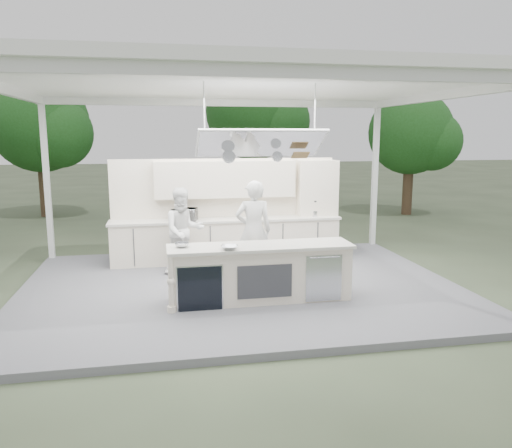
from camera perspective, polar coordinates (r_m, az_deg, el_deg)
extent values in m
plane|color=#4D5A3E|center=(9.44, -1.78, -7.64)|extent=(90.00, 90.00, 0.00)
cube|color=#5D5D62|center=(9.42, -1.78, -7.30)|extent=(8.00, 6.00, 0.12)
cube|color=white|center=(12.96, 13.42, 5.28)|extent=(0.12, 0.12, 3.70)
cube|color=white|center=(12.08, -22.79, 4.44)|extent=(0.12, 0.12, 3.70)
cube|color=white|center=(9.04, -1.91, 15.84)|extent=(8.20, 6.20, 0.16)
cube|color=white|center=(6.19, 2.47, 17.02)|extent=(8.00, 0.12, 0.16)
cube|color=white|center=(11.89, -4.15, 13.66)|extent=(8.00, 0.12, 0.16)
cube|color=white|center=(10.37, 20.56, 13.59)|extent=(0.12, 6.00, 0.16)
cube|color=white|center=(8.14, 0.54, 9.22)|extent=(2.00, 0.71, 0.43)
cube|color=white|center=(8.14, 0.54, 9.22)|extent=(2.06, 0.76, 0.46)
cylinder|color=white|center=(8.02, -5.93, 12.55)|extent=(0.02, 0.02, 0.95)
cylinder|color=white|center=(8.37, 6.74, 12.43)|extent=(0.02, 0.02, 0.95)
cylinder|color=silver|center=(8.21, -3.13, 7.68)|extent=(0.22, 0.14, 0.21)
cylinder|color=silver|center=(8.31, 2.45, 7.71)|extent=(0.18, 0.12, 0.18)
cube|color=olive|center=(8.43, 5.09, 7.85)|extent=(0.28, 0.18, 0.12)
cube|color=white|center=(8.46, 0.51, -5.71)|extent=(3.00, 0.70, 0.90)
cube|color=beige|center=(8.34, 0.52, -2.57)|extent=(3.10, 0.78, 0.05)
cylinder|color=white|center=(7.97, -9.69, -6.79)|extent=(0.11, 0.11, 0.92)
cube|color=black|center=(8.01, -6.43, -7.36)|extent=(0.70, 0.04, 0.72)
cube|color=silver|center=(8.01, -6.42, -7.37)|extent=(0.74, 0.03, 0.72)
cube|color=#323337|center=(8.13, 1.01, -6.59)|extent=(0.90, 0.02, 0.55)
cube|color=silver|center=(8.38, 7.76, -6.16)|extent=(0.62, 0.02, 0.78)
cube|color=white|center=(11.11, -3.34, -1.90)|extent=(5.00, 0.65, 0.90)
cube|color=beige|center=(11.02, -3.37, 0.52)|extent=(5.08, 0.72, 0.05)
cube|color=white|center=(11.29, -3.58, 1.77)|extent=(5.00, 0.10, 2.25)
cube|color=white|center=(11.08, -3.53, 5.13)|extent=(3.10, 0.38, 0.80)
cube|color=white|center=(11.51, 6.96, 4.01)|extent=(0.90, 0.45, 1.30)
cube|color=olive|center=(11.51, 6.96, 4.01)|extent=(0.84, 0.40, 0.03)
cylinder|color=silver|center=(11.42, 6.64, 1.24)|extent=(0.20, 0.20, 0.12)
cylinder|color=black|center=(11.39, 6.66, 2.03)|extent=(0.17, 0.17, 0.20)
cylinder|color=black|center=(11.53, 8.30, 1.23)|extent=(0.16, 0.16, 0.10)
cone|color=black|center=(11.50, 8.32, 2.07)|extent=(0.14, 0.14, 0.24)
cylinder|color=#4E3E27|center=(19.40, -23.03, 3.89)|extent=(0.36, 0.36, 2.10)
sphere|color=#1F561F|center=(19.32, -23.49, 10.50)|extent=(3.40, 3.40, 3.40)
sphere|color=#1F561F|center=(18.68, -21.69, 9.62)|extent=(2.38, 2.38, 2.38)
cylinder|color=#4E3E27|center=(21.30, -0.25, 5.64)|extent=(0.36, 0.36, 2.45)
sphere|color=#1F561F|center=(21.26, -0.25, 12.71)|extent=(4.00, 4.00, 4.00)
sphere|color=#1F561F|center=(20.83, 2.27, 11.66)|extent=(2.80, 2.80, 2.80)
cylinder|color=#4E3E27|center=(19.18, 16.93, 3.93)|extent=(0.36, 0.36, 1.92)
sphere|color=#1F561F|center=(19.08, 17.24, 9.94)|extent=(3.00, 3.00, 3.00)
sphere|color=#1F561F|center=(18.98, 19.45, 8.92)|extent=(2.10, 2.10, 2.10)
imported|color=silver|center=(9.53, -0.29, -0.75)|extent=(0.71, 0.47, 1.92)
imported|color=white|center=(10.12, -8.26, -0.76)|extent=(0.96, 0.82, 1.73)
imported|color=silver|center=(10.80, -8.06, 1.09)|extent=(0.55, 0.44, 0.27)
imported|color=silver|center=(8.00, -3.06, -2.70)|extent=(0.32, 0.32, 0.07)
imported|color=#B9BDC1|center=(8.25, -8.48, -2.38)|extent=(0.28, 0.28, 0.07)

